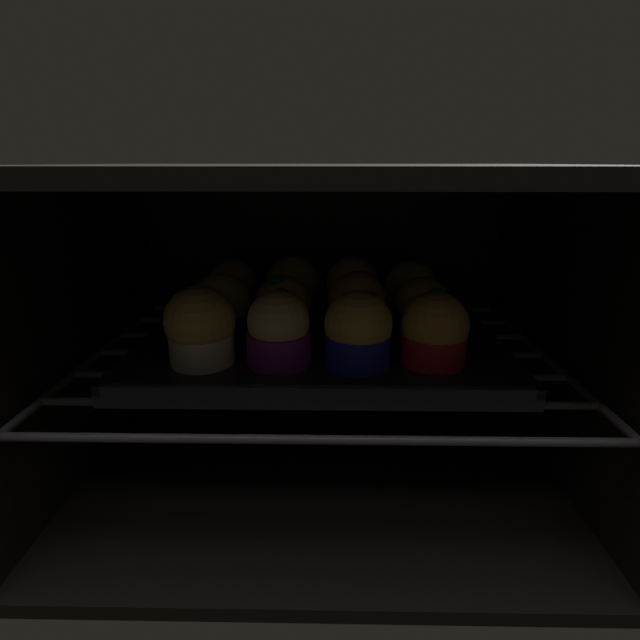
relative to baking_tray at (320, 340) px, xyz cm
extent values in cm
cube|color=black|center=(0.00, -1.88, -15.42)|extent=(59.00, 47.00, 1.50)
cube|color=black|center=(0.00, -1.88, 20.08)|extent=(59.00, 47.00, 1.50)
cube|color=black|center=(0.00, 20.87, 2.33)|extent=(59.00, 1.50, 34.00)
cube|color=black|center=(-28.75, -1.88, 2.33)|extent=(1.50, 47.00, 34.00)
cube|color=black|center=(28.75, -1.88, 2.33)|extent=(1.50, 47.00, 34.00)
cylinder|color=#4C494C|center=(0.00, -20.88, -1.07)|extent=(54.00, 0.80, 0.80)
cylinder|color=#4C494C|center=(0.00, -14.54, -1.07)|extent=(54.00, 0.80, 0.80)
cylinder|color=#4C494C|center=(0.00, -8.21, -1.07)|extent=(54.00, 0.80, 0.80)
cylinder|color=#4C494C|center=(0.00, -1.88, -1.07)|extent=(54.00, 0.80, 0.80)
cylinder|color=#4C494C|center=(0.00, 4.46, -1.07)|extent=(54.00, 0.80, 0.80)
cylinder|color=#4C494C|center=(0.00, 10.79, -1.07)|extent=(54.00, 0.80, 0.80)
cylinder|color=#4C494C|center=(0.00, 17.12, -1.07)|extent=(54.00, 0.80, 0.80)
cylinder|color=#4C494C|center=(-27.00, -1.88, -1.07)|extent=(0.80, 42.00, 0.80)
cylinder|color=#4C494C|center=(27.00, -1.88, -1.07)|extent=(0.80, 42.00, 0.80)
cube|color=black|center=(0.00, 0.00, -0.07)|extent=(41.50, 33.19, 1.20)
cube|color=black|center=(0.00, -16.19, 1.03)|extent=(41.50, 0.80, 1.00)
cube|color=black|center=(0.00, 16.19, 1.03)|extent=(41.50, 0.80, 1.00)
cube|color=black|center=(-20.35, 0.00, 1.03)|extent=(0.80, 33.19, 1.00)
cube|color=black|center=(20.35, 0.00, 1.03)|extent=(0.80, 33.19, 1.00)
cylinder|color=silver|center=(-12.50, -8.32, 2.27)|extent=(6.86, 6.86, 3.50)
sphere|color=gold|center=(-12.50, -8.32, 5.18)|extent=(7.50, 7.50, 7.50)
sphere|color=#1E6023|center=(-12.65, -9.05, 7.71)|extent=(2.20, 2.20, 2.20)
cylinder|color=#7A238C|center=(-4.23, -8.29, 2.27)|extent=(6.86, 6.86, 3.50)
sphere|color=#E0CC7A|center=(-4.23, -8.29, 5.21)|extent=(6.58, 6.58, 6.58)
sphere|color=#19511E|center=(-3.88, -7.17, 7.68)|extent=(1.64, 1.64, 1.64)
cylinder|color=#1928B7|center=(4.14, -8.64, 2.27)|extent=(6.86, 6.86, 3.50)
sphere|color=gold|center=(4.14, -8.64, 5.06)|extent=(7.14, 7.14, 7.14)
sphere|color=#19511E|center=(5.10, -8.46, 7.47)|extent=(2.26, 2.26, 2.26)
cylinder|color=red|center=(12.24, -7.98, 2.27)|extent=(6.86, 6.86, 3.50)
sphere|color=gold|center=(12.24, -7.98, 4.78)|extent=(7.14, 7.14, 7.14)
sphere|color=#19511E|center=(12.23, -7.98, 7.69)|extent=(2.25, 2.25, 2.25)
cylinder|color=#1928B7|center=(-12.08, -0.11, 2.27)|extent=(6.86, 6.86, 3.50)
sphere|color=gold|center=(-12.08, -0.11, 4.80)|extent=(7.31, 7.31, 7.31)
sphere|color=#19511E|center=(-12.42, 0.26, 7.20)|extent=(2.28, 2.28, 2.28)
cylinder|color=#1928B7|center=(-4.44, -0.30, 2.27)|extent=(6.86, 6.86, 3.50)
sphere|color=gold|center=(-4.44, -0.30, 4.69)|extent=(6.98, 6.98, 6.98)
sphere|color=#1E6023|center=(-4.99, -0.93, 7.21)|extent=(2.49, 2.49, 2.49)
cylinder|color=red|center=(4.48, -0.20, 2.27)|extent=(6.86, 6.86, 3.50)
sphere|color=gold|center=(4.48, -0.20, 5.17)|extent=(7.17, 7.17, 7.17)
cylinder|color=#1928B7|center=(12.40, 0.01, 2.27)|extent=(6.86, 6.86, 3.50)
sphere|color=gold|center=(12.40, 0.01, 4.66)|extent=(6.74, 6.74, 6.74)
sphere|color=#28702D|center=(12.58, -0.32, 6.59)|extent=(2.50, 2.50, 2.50)
cylinder|color=#7A238C|center=(-12.20, 8.40, 2.27)|extent=(6.86, 6.86, 3.50)
sphere|color=gold|center=(-12.20, 8.40, 5.18)|extent=(6.65, 6.65, 6.65)
cylinder|color=#1928B7|center=(-3.86, 8.12, 2.27)|extent=(6.86, 6.86, 3.50)
sphere|color=gold|center=(-3.86, 8.12, 5.35)|extent=(7.51, 7.51, 7.51)
cylinder|color=#1928B7|center=(4.34, 8.31, 2.27)|extent=(6.86, 6.86, 3.50)
sphere|color=#E0CC7A|center=(4.34, 8.31, 5.28)|extent=(7.24, 7.24, 7.24)
sphere|color=#1E6023|center=(3.59, 9.60, 7.67)|extent=(2.30, 2.30, 2.30)
cylinder|color=silver|center=(12.31, 8.21, 2.27)|extent=(6.86, 6.86, 3.50)
sphere|color=#DBBC60|center=(12.31, 8.21, 4.79)|extent=(7.16, 7.16, 7.16)
sphere|color=#19511E|center=(12.95, 8.26, 7.35)|extent=(2.46, 2.46, 2.46)
camera|label=1|loc=(0.96, -55.83, 21.06)|focal=26.88mm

